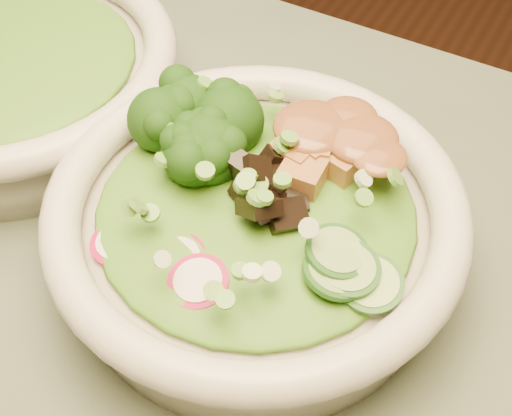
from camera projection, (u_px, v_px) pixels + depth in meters
The scene contains 11 objects.
salad_bowl at pixel (256, 228), 0.45m from camera, with size 0.26×0.26×0.07m.
side_bowl at pixel (11, 76), 0.54m from camera, with size 0.26×0.26×0.07m.
lettuce_bed at pixel (256, 207), 0.43m from camera, with size 0.20×0.20×0.02m, color #2C6615.
side_lettuce at pixel (5, 56), 0.53m from camera, with size 0.17×0.17×0.02m, color #2C6615.
broccoli_florets at pixel (191, 138), 0.45m from camera, with size 0.08×0.07×0.04m, color black, non-canonical shape.
radish_slices at pixel (173, 262), 0.40m from camera, with size 0.11×0.04×0.02m, color #A20C3F, non-canonical shape.
cucumber_slices at pixel (329, 260), 0.39m from camera, with size 0.07×0.07×0.03m, color #94BF6A, non-canonical shape.
mushroom_heap at pixel (271, 183), 0.43m from camera, with size 0.07×0.07×0.04m, color black, non-canonical shape.
tofu_cubes at pixel (331, 149), 0.45m from camera, with size 0.09×0.06×0.03m, color #955A31, non-canonical shape.
peanut_sauce at pixel (332, 134), 0.44m from camera, with size 0.07×0.05×0.02m, color brown.
scallion_garnish at pixel (256, 181), 0.41m from camera, with size 0.18×0.18×0.02m, color #5E9C37, non-canonical shape.
Camera 1 is at (0.19, -0.13, 1.13)m, focal length 50.00 mm.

